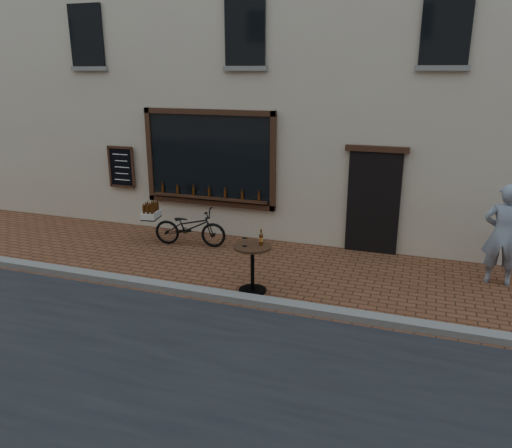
% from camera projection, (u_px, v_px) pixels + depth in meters
% --- Properties ---
extents(ground, '(90.00, 90.00, 0.00)m').
position_uv_depth(ground, '(231.00, 306.00, 8.43)').
color(ground, brown).
rests_on(ground, ground).
extents(kerb, '(90.00, 0.25, 0.12)m').
position_uv_depth(kerb, '(235.00, 297.00, 8.60)').
color(kerb, slate).
rests_on(kerb, ground).
extents(shop_building, '(28.00, 6.20, 10.00)m').
position_uv_depth(shop_building, '(322.00, 22.00, 12.82)').
color(shop_building, '#BAB092').
rests_on(shop_building, ground).
extents(cargo_bicycle, '(1.96, 0.81, 0.93)m').
position_uv_depth(cargo_bicycle, '(189.00, 227.00, 11.23)').
color(cargo_bicycle, black).
rests_on(cargo_bicycle, ground).
extents(bistro_table, '(0.68, 0.68, 1.17)m').
position_uv_depth(bistro_table, '(253.00, 259.00, 8.81)').
color(bistro_table, black).
rests_on(bistro_table, ground).
extents(pedestrian, '(0.72, 0.49, 1.90)m').
position_uv_depth(pedestrian, '(503.00, 235.00, 9.06)').
color(pedestrian, gray).
rests_on(pedestrian, ground).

